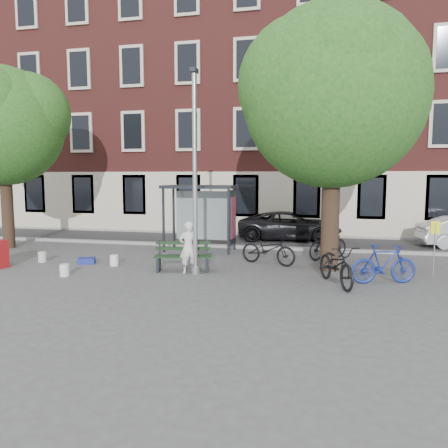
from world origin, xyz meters
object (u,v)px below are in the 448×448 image
Objects in this scene: bike_a at (268,249)px; bike_c at (336,265)px; bench at (183,258)px; bus_shelter at (210,203)px; painter at (188,247)px; bike_b at (384,264)px; car_dark at (289,226)px; lamppost at (195,183)px; bike_d at (328,244)px; notice_sign at (435,238)px.

bike_c reaches higher than bike_a.
bike_c reaches higher than bench.
painter is at bearing -84.78° from bus_shelter.
bike_c reaches higher than bike_b.
car_dark is at bearing 18.12° from bike_a.
lamppost is 3.57m from bike_a.
car_dark is (2.77, 7.48, 0.25)m from bench.
bike_a is (2.61, -2.20, -1.39)m from bus_shelter.
bench is at bearing 147.89° from lamppost.
bus_shelter is at bearing 98.43° from lamppost.
bus_shelter is 1.31× the size of bike_c.
bike_b is 3.63m from bike_d.
bike_a is at bearing 110.20° from bike_c.
bench is at bearing 78.11° from bike_d.
bike_c is 8.51m from car_dark.
bench is at bearing 170.96° from notice_sign.
bus_shelter is 1.54× the size of bike_d.
lamppost is 4.74m from bike_c.
bike_d is 1.11× the size of notice_sign.
lamppost is at bearing 72.85° from bike_b.
notice_sign reaches higher than painter.
bike_d is at bearing 129.03° from notice_sign.
bike_b is 2.02m from notice_sign.
bus_shelter is 4.07m from bench.
painter is 0.34× the size of car_dark.
car_dark is at bearing 81.21° from bike_c.
car_dark is at bearing 73.85° from lamppost.
bus_shelter is 1.70× the size of notice_sign.
painter is 0.96× the size of notice_sign.
bus_shelter is (-0.61, 4.11, -0.87)m from lamppost.
bus_shelter is 4.24m from painter.
bench is 5.40m from bike_d.
bus_shelter is 1.78× the size of painter.
car_dark is 8.20m from notice_sign.
painter reaches higher than bike_d.
bike_b is 8.45m from car_dark.
lamppost reaches higher than bike_c.
car_dark reaches higher than bench.
bench is 0.39× the size of car_dark.
bike_a is 3.95m from bike_b.
bike_a is (2.24, 1.87, -0.28)m from painter.
bench is 7.98m from car_dark.
bike_a is at bearing 155.98° from notice_sign.
painter is 0.74× the size of bike_c.
bike_b is at bearing -0.25° from lamppost.
lamppost is 3.65× the size of notice_sign.
bench is 1.10× the size of notice_sign.
bike_c is 1.17× the size of bike_d.
painter is (-0.24, 0.03, -1.98)m from lamppost.
bike_d is 0.39× the size of car_dark.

